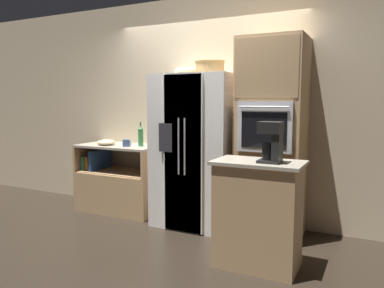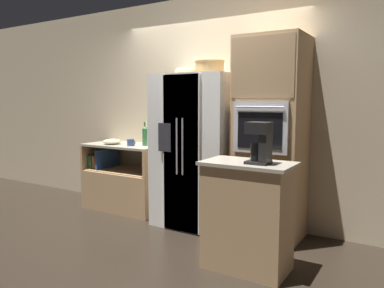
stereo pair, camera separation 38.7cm
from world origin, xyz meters
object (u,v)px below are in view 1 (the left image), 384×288
at_px(refrigerator, 196,151).
at_px(fruit_bowl, 185,71).
at_px(coffee_maker, 273,140).
at_px(wall_oven, 272,138).
at_px(bottle_tall, 141,136).
at_px(mug, 126,143).
at_px(mixing_bowl, 106,142).
at_px(wicker_basket, 210,67).

xyz_separation_m(refrigerator, fruit_bowl, (-0.12, -0.06, 0.94)).
relative_size(refrigerator, coffee_maker, 5.12).
distance_m(wall_oven, bottle_tall, 1.73).
distance_m(wall_oven, fruit_bowl, 1.27).
bearing_deg(bottle_tall, fruit_bowl, -9.34).
height_order(bottle_tall, coffee_maker, coffee_maker).
height_order(fruit_bowl, mug, fruit_bowl).
height_order(wall_oven, coffee_maker, wall_oven).
relative_size(wall_oven, mixing_bowl, 8.77).
bearing_deg(wicker_basket, fruit_bowl, -174.86).
distance_m(fruit_bowl, mug, 1.25).
relative_size(fruit_bowl, coffee_maker, 0.70).
distance_m(wall_oven, coffee_maker, 0.94).
relative_size(bottle_tall, mixing_bowl, 1.27).
distance_m(refrigerator, bottle_tall, 0.85).
height_order(refrigerator, fruit_bowl, fruit_bowl).
bearing_deg(mug, fruit_bowl, -0.73).
relative_size(bottle_tall, mug, 2.41).
height_order(wicker_basket, mixing_bowl, wicker_basket).
distance_m(wicker_basket, mug, 1.50).
bearing_deg(fruit_bowl, refrigerator, 25.51).
distance_m(bottle_tall, mug, 0.21).
relative_size(wall_oven, mug, 16.62).
xyz_separation_m(fruit_bowl, mug, (-0.87, 0.01, -0.89)).
distance_m(wall_oven, mug, 1.89).
relative_size(wall_oven, wicker_basket, 6.26).
xyz_separation_m(fruit_bowl, mixing_bowl, (-1.21, 0.02, -0.90)).
bearing_deg(wicker_basket, refrigerator, 170.77).
bearing_deg(refrigerator, wall_oven, 3.35).
bearing_deg(wicker_basket, mug, -179.20).
height_order(refrigerator, mixing_bowl, refrigerator).
xyz_separation_m(refrigerator, mug, (-0.99, -0.05, 0.05)).
xyz_separation_m(wicker_basket, bottle_tall, (-1.02, 0.09, -0.84)).
distance_m(refrigerator, wall_oven, 0.92).
xyz_separation_m(wicker_basket, fruit_bowl, (-0.31, -0.03, -0.04)).
distance_m(mug, mixing_bowl, 0.34).
bearing_deg(mixing_bowl, mug, -1.62).
distance_m(refrigerator, coffee_maker, 1.45).
distance_m(refrigerator, mixing_bowl, 1.34).
distance_m(refrigerator, mug, 0.99).
xyz_separation_m(bottle_tall, mug, (-0.15, -0.11, -0.09)).
distance_m(mixing_bowl, coffee_maker, 2.61).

